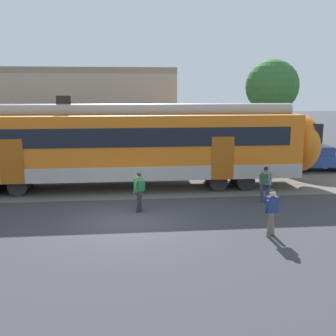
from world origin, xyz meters
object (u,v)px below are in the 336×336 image
(pedestrian_navy, at_px, (272,209))
(pedestrian_grey, at_px, (265,181))
(pedestrian_green, at_px, (139,189))
(parked_car_blue, at_px, (316,158))

(pedestrian_navy, distance_m, pedestrian_grey, 4.19)
(pedestrian_grey, bearing_deg, pedestrian_green, -172.07)
(parked_car_blue, bearing_deg, pedestrian_grey, -129.91)
(pedestrian_grey, distance_m, parked_car_blue, 9.00)
(parked_car_blue, bearing_deg, pedestrian_navy, -122.49)
(pedestrian_green, distance_m, pedestrian_grey, 5.69)
(pedestrian_grey, bearing_deg, pedestrian_navy, -106.42)
(pedestrian_navy, bearing_deg, pedestrian_green, 143.99)
(pedestrian_green, height_order, parked_car_blue, pedestrian_green)
(pedestrian_green, distance_m, pedestrian_navy, 5.50)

